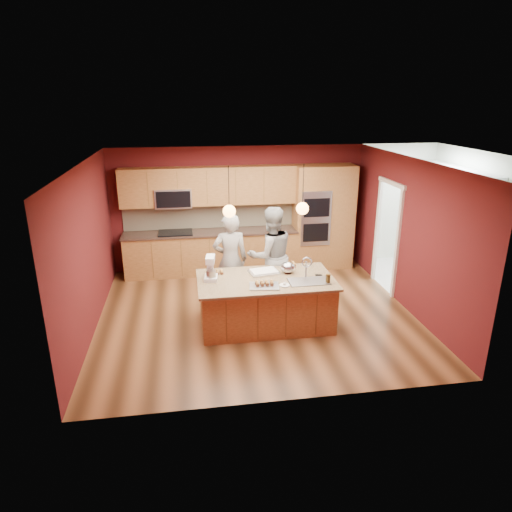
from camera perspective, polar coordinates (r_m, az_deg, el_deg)
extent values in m
plane|color=#412714|center=(8.24, 0.04, -7.22)|extent=(5.50, 5.50, 0.00)
plane|color=white|center=(7.44, 0.04, 11.73)|extent=(5.50, 5.50, 0.00)
plane|color=#4F1315|center=(10.13, -2.18, 5.97)|extent=(5.50, 0.00, 5.50)
plane|color=#4F1315|center=(5.45, 4.16, -6.08)|extent=(5.50, 0.00, 5.50)
plane|color=#4F1315|center=(7.82, -20.30, 0.71)|extent=(0.00, 5.00, 5.00)
plane|color=#4F1315|center=(8.59, 18.50, 2.53)|extent=(0.00, 5.00, 5.00)
cube|color=brown|center=(10.03, -5.60, 0.41)|extent=(3.70, 0.60, 0.90)
cube|color=black|center=(9.88, -5.68, 2.95)|extent=(3.74, 0.64, 0.04)
cube|color=beige|center=(10.09, -5.84, 5.07)|extent=(3.70, 0.03, 0.56)
cube|color=brown|center=(9.78, -5.92, 8.70)|extent=(3.70, 0.36, 0.80)
cube|color=black|center=(9.86, -10.04, 2.88)|extent=(0.72, 0.52, 0.03)
cube|color=#A6A7AD|center=(9.80, -10.28, 7.20)|extent=(0.76, 0.40, 0.40)
cube|color=brown|center=(10.20, 7.03, 4.77)|extent=(0.80, 0.60, 2.30)
cube|color=#A6A7AD|center=(9.91, 7.51, 4.62)|extent=(0.66, 0.04, 1.20)
cube|color=brown|center=(10.39, 10.50, 4.87)|extent=(0.50, 0.60, 2.30)
plane|color=silver|center=(10.42, 19.20, -2.52)|extent=(2.60, 2.60, 0.00)
plane|color=silver|center=(10.49, 24.38, 4.72)|extent=(0.00, 2.70, 2.70)
cube|color=silver|center=(10.26, 23.89, 7.95)|extent=(0.35, 2.40, 0.75)
cylinder|color=black|center=(7.04, -3.42, 8.37)|extent=(0.01, 0.01, 0.70)
sphere|color=#F49440|center=(7.12, -3.37, 5.61)|extent=(0.20, 0.20, 0.20)
cylinder|color=black|center=(7.25, 5.92, 8.62)|extent=(0.01, 0.01, 0.70)
sphere|color=#F49440|center=(7.32, 5.82, 5.92)|extent=(0.20, 0.20, 0.20)
cube|color=brown|center=(7.73, 1.20, -5.86)|extent=(2.16, 1.17, 0.79)
cube|color=tan|center=(7.56, 1.23, -3.01)|extent=(2.26, 1.27, 0.04)
cube|color=#A6A7AD|center=(7.52, 6.60, -3.75)|extent=(0.65, 0.38, 0.18)
imported|color=black|center=(8.29, -3.22, -0.52)|extent=(0.65, 0.43, 1.75)
imported|color=gray|center=(8.38, 1.86, 0.04)|extent=(1.00, 0.85, 1.84)
cube|color=white|center=(7.54, -5.65, -2.74)|extent=(0.25, 0.30, 0.06)
cube|color=white|center=(7.59, -5.74, -1.23)|extent=(0.12, 0.10, 0.27)
cube|color=white|center=(7.45, -5.74, -0.42)|extent=(0.18, 0.29, 0.11)
cylinder|color=#AFB0B5|center=(7.48, -5.65, -2.33)|extent=(0.16, 0.16, 0.15)
cube|color=silver|center=(7.80, 0.98, -2.03)|extent=(0.55, 0.44, 0.03)
cube|color=white|center=(7.79, 0.98, -1.89)|extent=(0.47, 0.37, 0.02)
cube|color=#A6A7AD|center=(7.24, 1.03, -3.77)|extent=(0.51, 0.39, 0.02)
ellipsoid|color=#AFB0B5|center=(7.79, 4.01, -1.44)|extent=(0.24, 0.24, 0.20)
cylinder|color=silver|center=(7.29, 3.59, -3.67)|extent=(0.17, 0.17, 0.01)
cylinder|color=#35240D|center=(7.46, 8.99, -2.81)|extent=(0.07, 0.07, 0.15)
cube|color=black|center=(7.77, 7.83, -2.36)|extent=(0.12, 0.08, 0.01)
cube|color=white|center=(10.19, 23.28, -0.65)|extent=(0.73, 0.74, 0.96)
cube|color=white|center=(10.76, 21.31, 0.64)|extent=(0.72, 0.74, 0.97)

